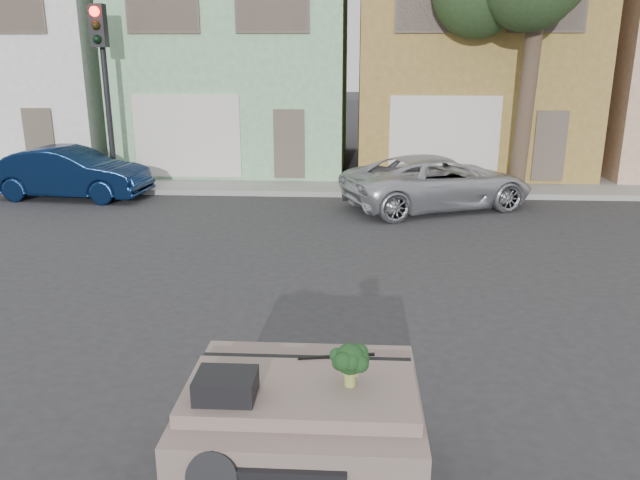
# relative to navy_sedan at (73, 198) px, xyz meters

# --- Properties ---
(ground_plane) EXTENTS (120.00, 120.00, 0.00)m
(ground_plane) POSITION_rel_navy_sedan_xyz_m (7.29, -8.49, 0.00)
(ground_plane) COLOR #303033
(ground_plane) RESTS_ON ground
(sidewalk) EXTENTS (40.00, 3.00, 0.15)m
(sidewalk) POSITION_rel_navy_sedan_xyz_m (7.29, 2.01, 0.07)
(sidewalk) COLOR gray
(sidewalk) RESTS_ON ground
(townhouse_white) EXTENTS (7.20, 8.20, 7.55)m
(townhouse_white) POSITION_rel_navy_sedan_xyz_m (-3.71, 6.01, 3.77)
(townhouse_white) COLOR white
(townhouse_white) RESTS_ON ground
(townhouse_mint) EXTENTS (7.20, 8.20, 7.55)m
(townhouse_mint) POSITION_rel_navy_sedan_xyz_m (3.79, 6.01, 3.77)
(townhouse_mint) COLOR #8CC18C
(townhouse_mint) RESTS_ON ground
(townhouse_tan) EXTENTS (7.20, 8.20, 7.55)m
(townhouse_tan) POSITION_rel_navy_sedan_xyz_m (11.29, 6.01, 3.77)
(townhouse_tan) COLOR olive
(townhouse_tan) RESTS_ON ground
(navy_sedan) EXTENTS (4.31, 1.82, 1.38)m
(navy_sedan) POSITION_rel_navy_sedan_xyz_m (0.00, 0.00, 0.00)
(navy_sedan) COLOR #081736
(navy_sedan) RESTS_ON ground
(silver_pickup) EXTENTS (5.32, 3.91, 1.34)m
(silver_pickup) POSITION_rel_navy_sedan_xyz_m (9.79, -0.57, 0.00)
(silver_pickup) COLOR #B8B9C0
(silver_pickup) RESTS_ON ground
(traffic_signal) EXTENTS (0.40, 0.40, 5.10)m
(traffic_signal) POSITION_rel_navy_sedan_xyz_m (0.79, 1.01, 2.55)
(traffic_signal) COLOR black
(traffic_signal) RESTS_ON ground
(tree_near) EXTENTS (4.40, 4.00, 8.50)m
(tree_near) POSITION_rel_navy_sedan_xyz_m (12.29, 1.31, 4.25)
(tree_near) COLOR #253B1D
(tree_near) RESTS_ON ground
(car_dashboard) EXTENTS (2.00, 1.80, 1.12)m
(car_dashboard) POSITION_rel_navy_sedan_xyz_m (7.29, -11.49, 0.56)
(car_dashboard) COLOR #7C6861
(car_dashboard) RESTS_ON ground
(instrument_hump) EXTENTS (0.48, 0.38, 0.20)m
(instrument_hump) POSITION_rel_navy_sedan_xyz_m (6.71, -11.84, 1.22)
(instrument_hump) COLOR black
(instrument_hump) RESTS_ON car_dashboard
(wiper_arm) EXTENTS (0.69, 0.15, 0.02)m
(wiper_arm) POSITION_rel_navy_sedan_xyz_m (7.57, -11.11, 1.13)
(wiper_arm) COLOR black
(wiper_arm) RESTS_ON car_dashboard
(broccoli) EXTENTS (0.42, 0.42, 0.38)m
(broccoli) POSITION_rel_navy_sedan_xyz_m (7.69, -11.60, 1.31)
(broccoli) COLOR black
(broccoli) RESTS_ON car_dashboard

